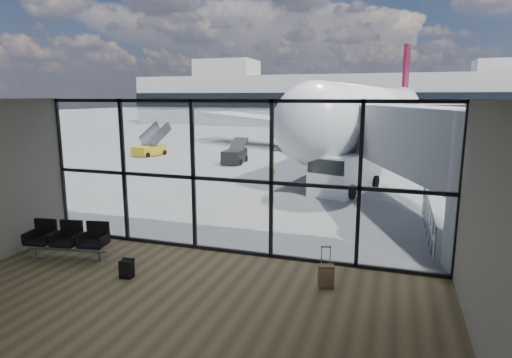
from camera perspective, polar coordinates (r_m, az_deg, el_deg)
The scene contains 22 objects.
ground at distance 51.61m, azimuth 13.22°, elevation 5.55°, with size 220.00×220.00×0.00m, color slate.
lounge_shell at distance 8.02m, azimuth -15.98°, elevation -3.22°, with size 12.02×8.01×4.51m.
glass_curtain_wall at distance 12.28m, azimuth -3.32°, elevation 0.08°, with size 12.10×0.12×4.50m.
jet_bridge at distance 18.39m, azimuth 19.61°, elevation 4.68°, with size 8.00×16.50×4.33m.
apron_railing at distance 15.25m, azimuth 22.01°, elevation -4.46°, with size 0.06×5.46×1.11m.
far_terminal at distance 73.36m, azimuth 14.46°, elevation 10.30°, with size 80.00×12.20×11.00m.
tree_0 at distance 96.79m, azimuth -12.79°, elevation 10.68°, with size 4.95×4.95×7.12m.
tree_1 at distance 93.87m, azimuth -9.60°, elevation 11.18°, with size 5.61×5.61×8.07m.
tree_2 at distance 91.26m, azimuth -6.20°, elevation 11.67°, with size 6.27×6.27×9.03m.
tree_3 at distance 88.95m, azimuth -2.59°, elevation 10.94°, with size 4.95×4.95×7.12m.
tree_4 at distance 87.02m, azimuth 1.18°, elevation 11.36°, with size 5.61×5.61×8.07m.
tree_5 at distance 85.47m, azimuth 5.11°, elevation 11.75°, with size 6.27×6.27×9.03m.
seating_row at distance 13.45m, azimuth -23.67°, elevation -7.17°, with size 2.39×1.03×1.06m.
backpack at distance 11.59m, azimuth -16.90°, elevation -11.41°, with size 0.34×0.32×0.50m.
suitcase at distance 10.69m, azimuth 9.30°, elevation -12.64°, with size 0.42×0.35×1.01m.
airliner at distance 38.11m, azimuth 16.09°, elevation 8.48°, with size 35.23×40.97×10.58m.
service_van at distance 21.19m, azimuth 11.76°, elevation 0.97°, with size 3.18×4.76×1.91m.
belt_loader at distance 29.91m, azimuth -2.83°, elevation 3.19°, with size 1.67×3.62×1.61m.
mobile_stairs at distance 34.77m, azimuth -13.92°, elevation 3.89°, with size 2.09×3.21×2.09m.
traffic_cone_a at distance 23.65m, azimuth 13.30°, elevation 0.22°, with size 0.42×0.42×0.60m.
traffic_cone_b at distance 25.74m, azimuth 2.28°, elevation 1.26°, with size 0.36×0.36×0.51m.
traffic_cone_c at distance 24.27m, azimuth 14.96°, elevation 0.38°, with size 0.40×0.40×0.57m.
Camera 1 is at (4.42, -11.22, 4.55)m, focal length 30.00 mm.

